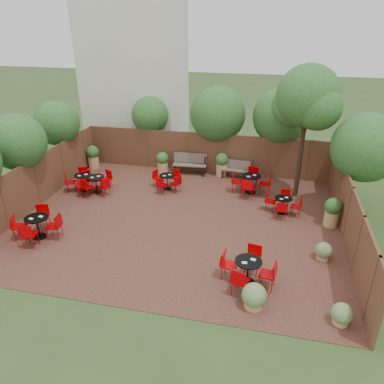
# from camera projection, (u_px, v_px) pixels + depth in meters

# --- Properties ---
(ground) EXTENTS (80.00, 80.00, 0.00)m
(ground) POSITION_uv_depth(u_px,v_px,m) (179.00, 220.00, 14.42)
(ground) COLOR #354F23
(ground) RESTS_ON ground
(courtyard_paving) EXTENTS (12.00, 10.00, 0.02)m
(courtyard_paving) POSITION_uv_depth(u_px,v_px,m) (179.00, 220.00, 14.41)
(courtyard_paving) COLOR #381A17
(courtyard_paving) RESTS_ON ground
(fence_back) EXTENTS (12.00, 0.08, 2.00)m
(fence_back) POSITION_uv_depth(u_px,v_px,m) (205.00, 153.00, 18.38)
(fence_back) COLOR #52311E
(fence_back) RESTS_ON ground
(fence_left) EXTENTS (0.08, 10.00, 2.00)m
(fence_left) POSITION_uv_depth(u_px,v_px,m) (37.00, 182.00, 15.19)
(fence_left) COLOR #52311E
(fence_left) RESTS_ON ground
(fence_right) EXTENTS (0.08, 10.00, 2.00)m
(fence_right) POSITION_uv_depth(u_px,v_px,m) (348.00, 214.00, 12.78)
(fence_right) COLOR #52311E
(fence_right) RESTS_ON ground
(neighbour_building) EXTENTS (5.00, 4.00, 8.00)m
(neighbour_building) POSITION_uv_depth(u_px,v_px,m) (136.00, 78.00, 20.64)
(neighbour_building) COLOR silver
(neighbour_building) RESTS_ON ground
(overhang_foliage) EXTENTS (15.73, 10.79, 2.69)m
(overhang_foliage) POSITION_uv_depth(u_px,v_px,m) (186.00, 129.00, 16.02)
(overhang_foliage) COLOR #245A1D
(overhang_foliage) RESTS_ON ground
(courtyard_tree) EXTENTS (2.67, 2.57, 5.53)m
(courtyard_tree) POSITION_uv_depth(u_px,v_px,m) (307.00, 101.00, 14.54)
(courtyard_tree) COLOR black
(courtyard_tree) RESTS_ON courtyard_paving
(park_bench_left) EXTENTS (1.66, 0.66, 1.01)m
(park_bench_left) POSITION_uv_depth(u_px,v_px,m) (190.00, 163.00, 18.39)
(park_bench_left) COLOR brown
(park_bench_left) RESTS_ON courtyard_paving
(park_bench_right) EXTENTS (1.39, 0.57, 0.84)m
(park_bench_right) POSITION_uv_depth(u_px,v_px,m) (236.00, 169.00, 17.96)
(park_bench_right) COLOR brown
(park_bench_right) RESTS_ON courtyard_paving
(bistro_tables) EXTENTS (10.17, 7.87, 0.94)m
(bistro_tables) POSITION_uv_depth(u_px,v_px,m) (161.00, 201.00, 14.82)
(bistro_tables) COLOR black
(bistro_tables) RESTS_ON courtyard_paving
(planters) EXTENTS (11.89, 4.49, 1.17)m
(planters) POSITION_uv_depth(u_px,v_px,m) (189.00, 170.00, 17.35)
(planters) COLOR tan
(planters) RESTS_ON courtyard_paving
(low_shrubs) EXTENTS (2.83, 3.36, 0.73)m
(low_shrubs) POSITION_uv_depth(u_px,v_px,m) (295.00, 288.00, 10.33)
(low_shrubs) COLOR tan
(low_shrubs) RESTS_ON courtyard_paving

